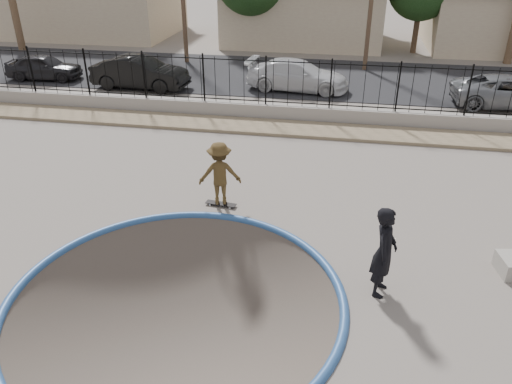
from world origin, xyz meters
The scene contains 16 objects.
ground centered at (0.00, 12.00, -1.10)m, with size 120.00×120.00×2.20m, color slate.
bowl_pit centered at (0.00, -1.00, 0.00)m, with size 6.84×6.84×1.80m, color #493E38, non-canonical shape.
coping_ring centered at (0.00, -1.00, 0.00)m, with size 7.04×7.04×0.20m, color #2A528B.
rock_strip centered at (0.00, 9.20, 0.06)m, with size 42.00×1.60×0.11m, color #977F63.
retaining_wall centered at (0.00, 10.30, 0.30)m, with size 42.00×0.45×0.60m, color gray.
fence centered at (0.00, 10.30, 1.50)m, with size 40.00×0.04×1.80m.
street centered at (0.00, 17.00, 0.02)m, with size 90.00×8.00×0.04m, color black.
house_west centered at (-15.00, 26.50, 1.97)m, with size 11.60×8.60×3.90m.
house_center centered at (0.00, 26.50, 1.97)m, with size 10.60×8.60×3.90m.
skater centered at (-0.04, 3.00, 0.88)m, with size 1.14×0.65×1.76m, color brown.
skateboard centered at (-0.04, 3.00, 0.06)m, with size 0.88×0.32×0.07m.
videographer centered at (4.10, 0.02, 0.99)m, with size 0.72×0.48×1.99m, color black.
car_a centered at (-11.89, 14.11, 0.66)m, with size 1.47×3.66×1.25m, color black.
car_b centered at (-6.50, 13.40, 0.78)m, with size 1.58×4.52×1.49m, color black.
car_c centered at (0.81, 14.50, 0.73)m, with size 1.93×4.75×1.38m, color silver.
car_d centered at (9.89, 13.55, 0.69)m, with size 2.16×4.69×1.30m, color gray.
Camera 1 is at (3.05, -8.60, 6.71)m, focal length 35.00 mm.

